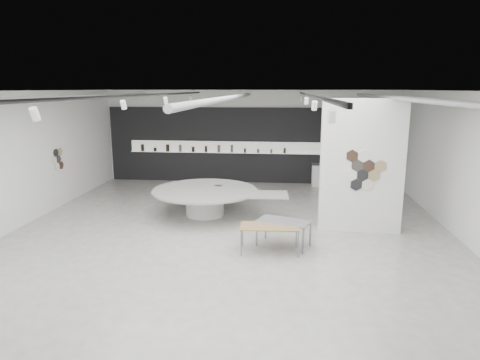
# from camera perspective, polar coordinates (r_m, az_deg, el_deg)

# --- Properties ---
(room) EXTENTS (12.02, 14.02, 3.82)m
(room) POSITION_cam_1_polar(r_m,az_deg,el_deg) (10.83, -2.12, 2.62)
(room) COLOR #ACAAA2
(room) RESTS_ON ground
(back_wall_display) EXTENTS (11.80, 0.27, 3.10)m
(back_wall_display) POSITION_cam_1_polar(r_m,az_deg,el_deg) (17.73, 1.03, 4.61)
(back_wall_display) COLOR black
(back_wall_display) RESTS_ON ground
(partition_column) EXTENTS (2.20, 0.38, 3.60)m
(partition_column) POSITION_cam_1_polar(r_m,az_deg,el_deg) (11.95, 15.93, 1.72)
(partition_column) COLOR white
(partition_column) RESTS_ON ground
(display_island) EXTENTS (4.26, 3.39, 0.83)m
(display_island) POSITION_cam_1_polar(r_m,az_deg,el_deg) (13.22, -4.41, -2.47)
(display_island) COLOR white
(display_island) RESTS_ON ground
(sample_table_wood) EXTENTS (1.43, 0.76, 0.66)m
(sample_table_wood) POSITION_cam_1_polar(r_m,az_deg,el_deg) (10.27, 3.98, -6.37)
(sample_table_wood) COLOR olive
(sample_table_wood) RESTS_ON ground
(sample_table_stone) EXTENTS (1.42, 1.05, 0.66)m
(sample_table_stone) POSITION_cam_1_polar(r_m,az_deg,el_deg) (10.69, 5.85, -5.70)
(sample_table_stone) COLOR slate
(sample_table_stone) RESTS_ON ground
(kitchen_counter) EXTENTS (1.58, 0.64, 1.23)m
(kitchen_counter) POSITION_cam_1_polar(r_m,az_deg,el_deg) (17.56, 12.05, 0.64)
(kitchen_counter) COLOR white
(kitchen_counter) RESTS_ON ground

